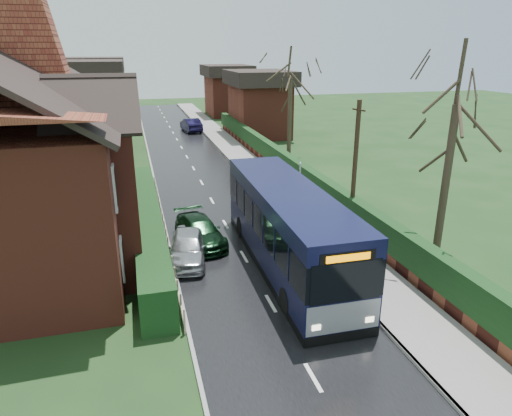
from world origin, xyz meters
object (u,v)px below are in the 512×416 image
object	(u,v)px
bus	(288,229)
telegraph_pole	(355,168)
brick_house	(21,157)
car_green	(200,231)
car_silver	(188,247)
bus_stop_sign	(300,181)

from	to	relation	value
bus	telegraph_pole	xyz separation A→B (m)	(4.27, 2.77, 1.57)
telegraph_pole	brick_house	bearing A→B (deg)	161.62
car_green	car_silver	bearing A→B (deg)	-122.92
bus_stop_sign	car_green	bearing A→B (deg)	-140.34
car_silver	bus_stop_sign	bearing A→B (deg)	40.71
bus	car_green	bearing A→B (deg)	134.61
car_silver	telegraph_pole	world-z (taller)	telegraph_pole
bus_stop_sign	telegraph_pole	world-z (taller)	telegraph_pole
brick_house	bus	size ratio (longest dim) A/B	1.32
bus	bus_stop_sign	xyz separation A→B (m)	(2.47, 5.27, 0.37)
car_green	bus_stop_sign	bearing A→B (deg)	11.05
brick_house	bus_stop_sign	distance (m)	13.01
brick_house	car_silver	bearing A→B (deg)	-21.42
brick_house	car_silver	size ratio (longest dim) A/B	3.83
car_green	telegraph_pole	size ratio (longest dim) A/B	0.64
car_silver	bus_stop_sign	size ratio (longest dim) A/B	1.24
brick_house	car_silver	xyz separation A→B (m)	(6.36, -2.49, -3.73)
bus	car_silver	size ratio (longest dim) A/B	2.91
brick_house	bus_stop_sign	bearing A→B (deg)	5.49
brick_house	car_green	bearing A→B (deg)	-6.21
brick_house	telegraph_pole	distance (m)	14.63
car_green	bus_stop_sign	xyz separation A→B (m)	(5.60, 2.00, 1.44)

